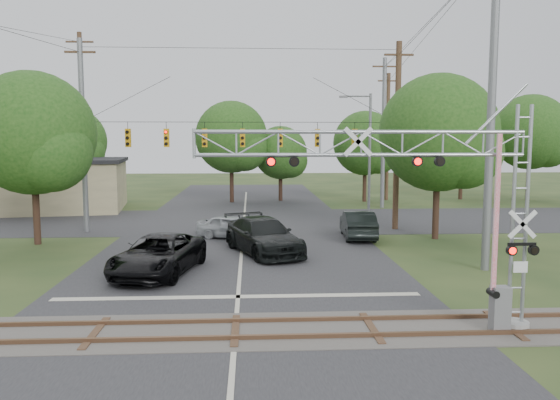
{
  "coord_description": "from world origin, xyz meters",
  "views": [
    {
      "loc": [
        0.46,
        -13.34,
        5.51
      ],
      "look_at": [
        1.6,
        7.5,
        3.24
      ],
      "focal_mm": 35.0,
      "sensor_mm": 36.0,
      "label": 1
    }
  ],
  "objects": [
    {
      "name": "railroad_track",
      "position": [
        0.0,
        2.0,
        0.03
      ],
      "size": [
        90.0,
        3.2,
        0.17
      ],
      "color": "#4A4540",
      "rests_on": "ground"
    },
    {
      "name": "suv_dark",
      "position": [
        6.55,
        17.02,
        0.78
      ],
      "size": [
        1.98,
        4.86,
        1.57
      ],
      "primitive_type": "imported",
      "rotation": [
        0.0,
        0.0,
        3.07
      ],
      "color": "black",
      "rests_on": "ground"
    },
    {
      "name": "sedan_silver",
      "position": [
        -0.66,
        17.32,
        0.66
      ],
      "size": [
        4.2,
        2.87,
        1.33
      ],
      "primitive_type": "imported",
      "rotation": [
        0.0,
        0.0,
        1.2
      ],
      "color": "#A4A8AC",
      "rests_on": "ground"
    },
    {
      "name": "commercial_building",
      "position": [
        -18.48,
        30.46,
        2.05
      ],
      "size": [
        18.6,
        11.32,
        4.09
      ],
      "rotation": [
        0.0,
        0.0,
        0.14
      ],
      "color": "#89805B",
      "rests_on": "ground"
    },
    {
      "name": "streetlight",
      "position": [
        9.01,
        26.25,
        4.99
      ],
      "size": [
        2.38,
        0.25,
        8.92
      ],
      "color": "slate",
      "rests_on": "ground"
    },
    {
      "name": "traffic_signal_span",
      "position": [
        0.88,
        20.0,
        5.74
      ],
      "size": [
        19.34,
        0.36,
        11.5
      ],
      "color": "slate",
      "rests_on": "ground"
    },
    {
      "name": "road_cross",
      "position": [
        0.0,
        24.0,
        0.01
      ],
      "size": [
        90.0,
        12.0,
        0.02
      ],
      "primitive_type": "cube",
      "color": "#29292B",
      "rests_on": "ground"
    },
    {
      "name": "crossing_gantry",
      "position": [
        5.31,
        1.64,
        4.04
      ],
      "size": [
        9.7,
        0.83,
        6.53
      ],
      "color": "gray",
      "rests_on": "ground"
    },
    {
      "name": "utility_poles",
      "position": [
        2.36,
        23.1,
        6.39
      ],
      "size": [
        27.17,
        28.12,
        13.86
      ],
      "color": "#40271D",
      "rests_on": "ground"
    },
    {
      "name": "pickup_black",
      "position": [
        -3.37,
        9.09,
        0.81
      ],
      "size": [
        3.81,
        6.23,
        1.61
      ],
      "primitive_type": "imported",
      "rotation": [
        0.0,
        0.0,
        -0.21
      ],
      "color": "black",
      "rests_on": "ground"
    },
    {
      "name": "ground",
      "position": [
        0.0,
        0.0,
        0.0
      ],
      "size": [
        160.0,
        160.0,
        0.0
      ],
      "primitive_type": "plane",
      "color": "#263C1B",
      "rests_on": "ground"
    },
    {
      "name": "treeline",
      "position": [
        0.0,
        31.75,
        5.78
      ],
      "size": [
        54.44,
        28.48,
        9.9
      ],
      "color": "#342117",
      "rests_on": "ground"
    },
    {
      "name": "road_main",
      "position": [
        0.0,
        10.0,
        0.01
      ],
      "size": [
        14.0,
        90.0,
        0.02
      ],
      "primitive_type": "cube",
      "color": "#29292B",
      "rests_on": "ground"
    },
    {
      "name": "car_dark",
      "position": [
        1.08,
        13.08,
        0.87
      ],
      "size": [
        4.43,
        6.46,
        1.74
      ],
      "primitive_type": "imported",
      "rotation": [
        0.0,
        0.0,
        0.37
      ],
      "color": "black",
      "rests_on": "ground"
    }
  ]
}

